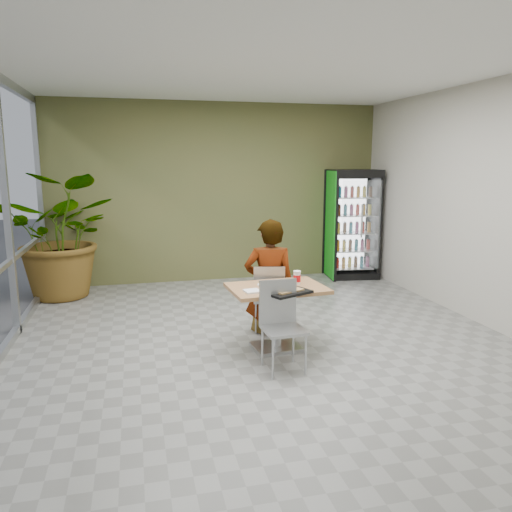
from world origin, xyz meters
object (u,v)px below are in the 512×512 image
(chair_far, at_px, (269,293))
(seated_woman, at_px, (269,288))
(soda_cup, at_px, (297,278))
(beverage_fridge, at_px, (353,224))
(dining_table, at_px, (277,304))
(chair_near, at_px, (281,317))
(potted_plant, at_px, (64,236))
(cafeteria_tray, at_px, (287,292))

(chair_far, bearing_deg, seated_woman, -103.34)
(soda_cup, bearing_deg, beverage_fridge, 56.01)
(dining_table, xyz_separation_m, chair_near, (-0.10, -0.51, 0.01))
(chair_far, distance_m, potted_plant, 3.69)
(chair_near, distance_m, potted_plant, 4.38)
(chair_far, distance_m, seated_woman, 0.08)
(chair_far, height_order, beverage_fridge, beverage_fridge)
(chair_near, relative_size, seated_woman, 0.53)
(dining_table, bearing_deg, potted_plant, 131.31)
(seated_woman, height_order, soda_cup, seated_woman)
(seated_woman, distance_m, beverage_fridge, 3.56)
(soda_cup, distance_m, beverage_fridge, 3.87)
(potted_plant, bearing_deg, seated_woman, -41.30)
(dining_table, height_order, seated_woman, seated_woman)
(seated_woman, bearing_deg, dining_table, 94.45)
(chair_near, height_order, cafeteria_tray, chair_near)
(chair_far, relative_size, seated_woman, 0.50)
(dining_table, xyz_separation_m, soda_cup, (0.26, 0.06, 0.29))
(dining_table, bearing_deg, beverage_fridge, 53.45)
(dining_table, xyz_separation_m, seated_woman, (0.08, 0.62, 0.04))
(dining_table, distance_m, seated_woman, 0.62)
(chair_near, xyz_separation_m, potted_plant, (-2.55, 3.53, 0.45))
(dining_table, relative_size, chair_far, 1.28)
(dining_table, distance_m, potted_plant, 4.05)
(seated_woman, bearing_deg, cafeteria_tray, 98.14)
(soda_cup, bearing_deg, seated_woman, 108.13)
(chair_near, bearing_deg, dining_table, 75.44)
(seated_woman, height_order, beverage_fridge, beverage_fridge)
(chair_near, xyz_separation_m, soda_cup, (0.37, 0.57, 0.28))
(seated_woman, bearing_deg, potted_plant, -29.40)
(chair_near, bearing_deg, chair_far, 78.33)
(soda_cup, height_order, cafeteria_tray, soda_cup)
(soda_cup, xyz_separation_m, potted_plant, (-2.92, 2.96, 0.18))
(cafeteria_tray, bearing_deg, beverage_fridge, 56.11)
(dining_table, height_order, beverage_fridge, beverage_fridge)
(chair_far, distance_m, beverage_fridge, 3.61)
(chair_far, height_order, seated_woman, seated_woman)
(potted_plant, bearing_deg, chair_far, -41.98)
(dining_table, distance_m, chair_far, 0.58)
(chair_near, xyz_separation_m, seated_woman, (0.19, 1.13, 0.03))
(dining_table, height_order, potted_plant, potted_plant)
(soda_cup, bearing_deg, chair_near, -122.58)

